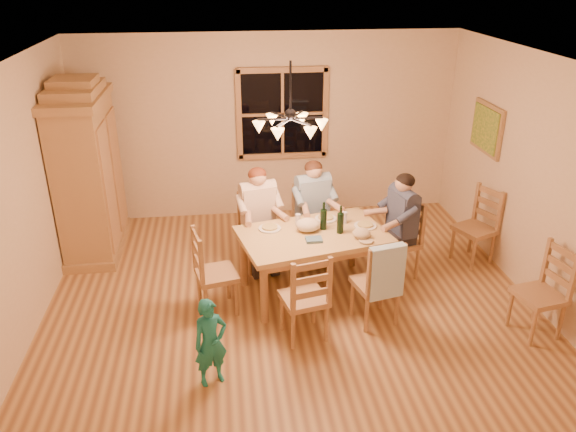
{
  "coord_description": "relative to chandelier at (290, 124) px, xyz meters",
  "views": [
    {
      "loc": [
        -0.71,
        -5.49,
        3.58
      ],
      "look_at": [
        -0.01,
        0.1,
        1.01
      ],
      "focal_mm": 35.0,
      "sensor_mm": 36.0,
      "label": 1
    }
  ],
  "objects": [
    {
      "name": "wine_glass_b",
      "position": [
        0.69,
        0.36,
        -1.25
      ],
      "size": [
        0.06,
        0.06,
        0.14
      ],
      "primitive_type": "cylinder",
      "color": "silver",
      "rests_on": "dining_table"
    },
    {
      "name": "cloth_bundle",
      "position": [
        0.23,
        0.2,
        -1.24
      ],
      "size": [
        0.28,
        0.22,
        0.15
      ],
      "primitive_type": "ellipsoid",
      "color": "#C8B491",
      "rests_on": "dining_table"
    },
    {
      "name": "chair_end_left",
      "position": [
        -0.83,
        -0.12,
        -1.77
      ],
      "size": [
        0.51,
        0.52,
        0.99
      ],
      "rotation": [
        0.0,
        0.0,
        -1.35
      ],
      "color": "#9F7346",
      "rests_on": "floor"
    },
    {
      "name": "plate_plaid",
      "position": [
        0.49,
        0.48,
        -1.31
      ],
      "size": [
        0.26,
        0.26,
        0.02
      ],
      "primitive_type": "cylinder",
      "color": "white",
      "rests_on": "dining_table"
    },
    {
      "name": "wine_glass_a",
      "position": [
        0.14,
        0.37,
        -1.25
      ],
      "size": [
        0.06,
        0.06,
        0.14
      ],
      "primitive_type": "cylinder",
      "color": "silver",
      "rests_on": "dining_table"
    },
    {
      "name": "chair_end_right",
      "position": [
        1.38,
        0.38,
        -1.77
      ],
      "size": [
        0.51,
        0.52,
        0.99
      ],
      "rotation": [
        0.0,
        0.0,
        1.8
      ],
      "color": "#9F7346",
      "rests_on": "floor"
    },
    {
      "name": "wall_left",
      "position": [
        -2.75,
        0.0,
        -0.73
      ],
      "size": [
        0.02,
        5.0,
        2.7
      ],
      "primitive_type": "cube",
      "color": "beige",
      "rests_on": "floor"
    },
    {
      "name": "adult_slate_man",
      "position": [
        1.38,
        0.38,
        -1.24
      ],
      "size": [
        0.49,
        0.46,
        0.87
      ],
      "rotation": [
        0.0,
        0.0,
        1.8
      ],
      "color": "#38405A",
      "rests_on": "floor"
    },
    {
      "name": "chair_near_right",
      "position": [
        0.85,
        -0.53,
        -1.77
      ],
      "size": [
        0.52,
        0.51,
        0.99
      ],
      "rotation": [
        0.0,
        0.0,
        0.22
      ],
      "color": "#9F7346",
      "rests_on": "floor"
    },
    {
      "name": "chair_spare_back",
      "position": [
        2.45,
        0.6,
        -1.77
      ],
      "size": [
        0.56,
        0.57,
        0.99
      ],
      "rotation": [
        0.0,
        0.0,
        1.98
      ],
      "color": "#9F7346",
      "rests_on": "floor"
    },
    {
      "name": "armoire",
      "position": [
        -2.42,
        1.57,
        -1.02
      ],
      "size": [
        0.66,
        1.4,
        2.3
      ],
      "color": "olive",
      "rests_on": "floor"
    },
    {
      "name": "chandelier",
      "position": [
        0.0,
        0.0,
        0.0
      ],
      "size": [
        0.77,
        0.68,
        0.71
      ],
      "color": "black",
      "rests_on": "ceiling"
    },
    {
      "name": "chair_far_left",
      "position": [
        -0.29,
        0.79,
        -1.77
      ],
      "size": [
        0.52,
        0.51,
        0.99
      ],
      "rotation": [
        0.0,
        0.0,
        3.37
      ],
      "color": "#9F7346",
      "rests_on": "floor"
    },
    {
      "name": "child",
      "position": [
        -0.89,
        -1.31,
        -1.64
      ],
      "size": [
        0.38,
        0.32,
        0.88
      ],
      "primitive_type": "imported",
      "rotation": [
        0.0,
        0.0,
        0.39
      ],
      "color": "#1B7D7C",
      "rests_on": "floor"
    },
    {
      "name": "adult_plaid_man",
      "position": [
        0.42,
        0.95,
        -1.24
      ],
      "size": [
        0.46,
        0.49,
        0.87
      ],
      "rotation": [
        0.0,
        0.0,
        3.37
      ],
      "color": "#356893",
      "rests_on": "floor"
    },
    {
      "name": "plate_slate",
      "position": [
        0.91,
        0.23,
        -1.31
      ],
      "size": [
        0.26,
        0.26,
        0.02
      ],
      "primitive_type": "cylinder",
      "color": "white",
      "rests_on": "dining_table"
    },
    {
      "name": "wall_right",
      "position": [
        2.75,
        0.0,
        -0.73
      ],
      "size": [
        0.02,
        5.0,
        2.7
      ],
      "primitive_type": "cube",
      "color": "beige",
      "rests_on": "floor"
    },
    {
      "name": "wall_back",
      "position": [
        0.0,
        2.5,
        -0.73
      ],
      "size": [
        5.5,
        0.02,
        2.7
      ],
      "primitive_type": "cube",
      "color": "beige",
      "rests_on": "floor"
    },
    {
      "name": "wine_bottle_b",
      "position": [
        0.58,
        0.11,
        -1.15
      ],
      "size": [
        0.08,
        0.08,
        0.33
      ],
      "primitive_type": "cylinder",
      "color": "black",
      "rests_on": "dining_table"
    },
    {
      "name": "wine_bottle_a",
      "position": [
        0.41,
        0.23,
        -1.15
      ],
      "size": [
        0.08,
        0.08,
        0.33
      ],
      "primitive_type": "cylinder",
      "color": "black",
      "rests_on": "dining_table"
    },
    {
      "name": "napkin",
      "position": [
        0.26,
        -0.05,
        -1.3
      ],
      "size": [
        0.21,
        0.18,
        0.03
      ],
      "primitive_type": "cube",
      "rotation": [
        0.0,
        0.0,
        0.22
      ],
      "color": "slate",
      "rests_on": "dining_table"
    },
    {
      "name": "chair_far_right",
      "position": [
        0.42,
        0.95,
        -1.77
      ],
      "size": [
        0.52,
        0.51,
        0.99
      ],
      "rotation": [
        0.0,
        0.0,
        3.37
      ],
      "color": "#9F7346",
      "rests_on": "floor"
    },
    {
      "name": "painting",
      "position": [
        2.71,
        1.2,
        -0.48
      ],
      "size": [
        0.06,
        0.78,
        0.64
      ],
      "color": "olive",
      "rests_on": "wall_right"
    },
    {
      "name": "floor",
      "position": [
        0.0,
        0.0,
        -2.08
      ],
      "size": [
        5.5,
        5.5,
        0.0
      ],
      "primitive_type": "plane",
      "color": "brown",
      "rests_on": "ground"
    },
    {
      "name": "towel",
      "position": [
        0.89,
        -0.71,
        -1.38
      ],
      "size": [
        0.39,
        0.18,
        0.58
      ],
      "primitive_type": "cube",
      "rotation": [
        0.0,
        0.0,
        0.22
      ],
      "color": "#ADD5EB",
      "rests_on": "chair_near_right"
    },
    {
      "name": "chair_spare_front",
      "position": [
        2.45,
        -0.96,
        -1.77
      ],
      "size": [
        0.5,
        0.51,
        0.99
      ],
      "rotation": [
        0.0,
        0.0,
        1.76
      ],
      "color": "#9F7346",
      "rests_on": "floor"
    },
    {
      "name": "window",
      "position": [
        0.2,
        2.47,
        -0.53
      ],
      "size": [
        1.3,
        0.06,
        1.3
      ],
      "color": "black",
      "rests_on": "wall_back"
    },
    {
      "name": "dining_table",
      "position": [
        0.28,
        0.13,
        -1.42
      ],
      "size": [
        1.81,
        1.34,
        0.76
      ],
      "rotation": [
        0.0,
        0.0,
        0.22
      ],
      "color": "tan",
      "rests_on": "floor"
    },
    {
      "name": "chair_near_left",
      "position": [
        0.05,
        -0.71,
        -1.77
      ],
      "size": [
        0.52,
        0.51,
        0.99
      ],
      "rotation": [
        0.0,
        0.0,
        0.22
      ],
      "color": "#9F7346",
      "rests_on": "floor"
    },
    {
      "name": "adult_woman",
      "position": [
        -0.29,
        0.79,
        -1.24
      ],
      "size": [
        0.46,
        0.49,
        0.87
      ],
      "rotation": [
        0.0,
        0.0,
        3.37
      ],
      "color": "beige",
      "rests_on": "floor"
    },
    {
      "name": "cap",
      "position": [
        0.8,
        -0.04,
        -1.26
      ],
      "size": [
        0.2,
        0.2,
        0.11
      ],
      "primitive_type": "ellipsoid",
      "color": "tan",
      "rests_on": "dining_table"
    },
    {
      "name": "ceiling",
      "position": [
        0.0,
        0.0,
        0.62
      ],
      "size": [
        5.5,
        5.0,
        0.02
      ],
      "primitive_type": "cube",
      "color": "white",
      "rests_on": "wall_back"
    },
    {
      "name": "plate_woman",
      "position": [
        -0.2,
        0.3,
        -1.31
      ],
      "size": [
        0.26,
        0.26,
        0.02
      ],
      "primitive_type": "cylinder",
      "color": "white",
      "rests_on": "dining_table"
    }
  ]
}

